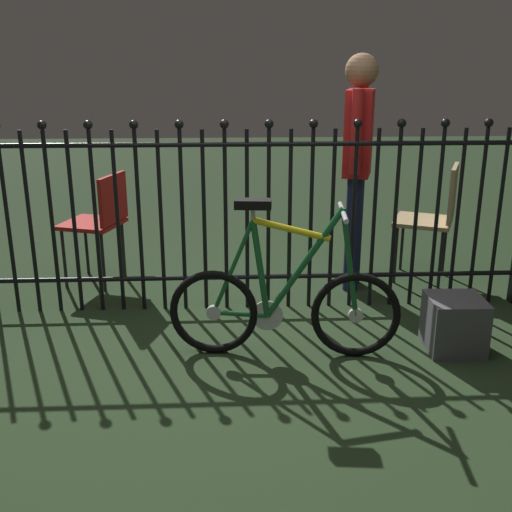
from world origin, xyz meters
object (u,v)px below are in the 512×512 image
at_px(bicycle, 284,303).
at_px(chair_tan, 436,212).
at_px(person_visitor, 358,152).
at_px(chair_red, 101,217).
at_px(display_crate, 454,324).

relative_size(bicycle, chair_tan, 1.47).
height_order(chair_tan, person_visitor, person_visitor).
bearing_deg(chair_red, bicycle, -44.90).
bearing_deg(chair_tan, person_visitor, -170.91).
bearing_deg(person_visitor, chair_red, 175.33).
relative_size(chair_tan, display_crate, 2.80).
distance_m(bicycle, chair_red, 1.78).
xyz_separation_m(chair_red, display_crate, (2.26, -1.22, -0.36)).
height_order(chair_red, display_crate, chair_red).
bearing_deg(chair_red, display_crate, -28.46).
xyz_separation_m(bicycle, chair_red, (-1.25, 1.25, 0.20)).
distance_m(bicycle, person_visitor, 1.43).
relative_size(chair_red, person_visitor, 0.50).
bearing_deg(display_crate, chair_tan, 78.45).
height_order(chair_tan, display_crate, chair_tan).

